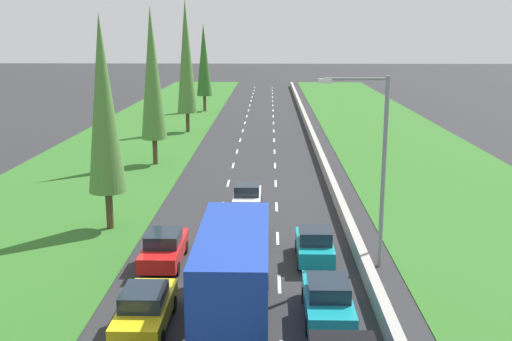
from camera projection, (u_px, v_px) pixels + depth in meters
name	position (u px, v px, depth m)	size (l,w,h in m)	color
ground_plane	(258.00, 135.00, 64.50)	(300.00, 300.00, 0.00)	#28282B
grass_verge_left	(141.00, 135.00, 64.78)	(14.00, 140.00, 0.04)	#2D6623
grass_verge_right	(391.00, 136.00, 64.17)	(14.00, 140.00, 0.04)	#2D6623
median_barrier	(311.00, 132.00, 64.27)	(0.44, 120.00, 0.85)	#9E9B93
lane_markings	(258.00, 135.00, 64.50)	(3.64, 116.00, 0.01)	white
yellow_sedan_left_lane	(145.00, 308.00, 22.33)	(1.82, 4.50, 1.64)	yellow
red_sedan_left_lane	(164.00, 248.00, 28.62)	(1.82, 4.50, 1.64)	red
teal_sedan_right_lane	(328.00, 299.00, 23.13)	(1.82, 4.50, 1.64)	teal
blue_box_truck_centre_lane	(235.00, 275.00, 21.94)	(2.46, 9.40, 4.18)	black
teal_hatchback_right_lane	(315.00, 245.00, 28.90)	(1.74, 3.90, 1.72)	teal
grey_hatchback_centre_lane	(248.00, 229.00, 31.21)	(1.74, 3.90, 1.72)	slate
white_hatchback_centre_lane	(247.00, 197.00, 37.27)	(1.74, 3.90, 1.72)	white
poplar_tree_second	(103.00, 105.00, 32.36)	(2.10, 2.10, 11.92)	#4C3823
poplar_tree_third	(152.00, 74.00, 48.70)	(2.12, 2.12, 12.92)	#4C3823
poplar_tree_fourth	(186.00, 57.00, 64.77)	(2.16, 2.16, 14.39)	#4C3823
poplar_tree_fifth	(204.00, 60.00, 82.48)	(2.10, 2.10, 12.05)	#4C3823
street_light_mast	(377.00, 159.00, 27.35)	(3.20, 0.28, 9.00)	gray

